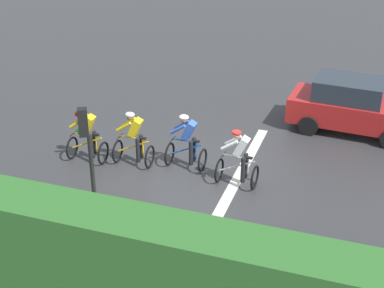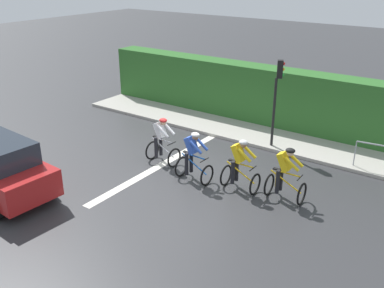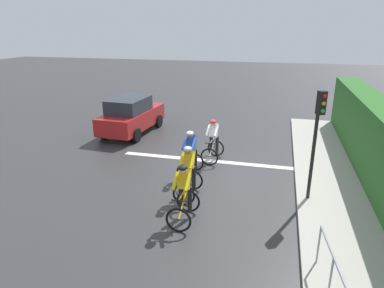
{
  "view_description": "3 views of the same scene",
  "coord_description": "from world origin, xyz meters",
  "px_view_note": "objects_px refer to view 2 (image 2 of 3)",
  "views": [
    {
      "loc": [
        -13.43,
        -4.47,
        8.29
      ],
      "look_at": [
        -0.47,
        -0.03,
        1.24
      ],
      "focal_mm": 54.14,
      "sensor_mm": 36.0,
      "label": 1
    },
    {
      "loc": [
        10.49,
        7.53,
        6.47
      ],
      "look_at": [
        0.13,
        0.21,
        1.14
      ],
      "focal_mm": 40.49,
      "sensor_mm": 36.0,
      "label": 2
    },
    {
      "loc": [
        -2.41,
        11.05,
        4.98
      ],
      "look_at": [
        0.41,
        -0.02,
        1.03
      ],
      "focal_mm": 32.15,
      "sensor_mm": 36.0,
      "label": 3
    }
  ],
  "objects_px": {
    "cyclist_lead": "(285,175)",
    "cyclist_fourth": "(162,142)",
    "cyclist_mid": "(193,158)",
    "traffic_light_near_crossing": "(277,91)",
    "cyclist_second": "(240,166)"
  },
  "relations": [
    {
      "from": "cyclist_lead",
      "to": "cyclist_fourth",
      "type": "distance_m",
      "value": 4.51
    },
    {
      "from": "cyclist_mid",
      "to": "cyclist_fourth",
      "type": "relative_size",
      "value": 1.0
    },
    {
      "from": "cyclist_mid",
      "to": "cyclist_fourth",
      "type": "bearing_deg",
      "value": -105.75
    },
    {
      "from": "cyclist_fourth",
      "to": "traffic_light_near_crossing",
      "type": "xyz_separation_m",
      "value": [
        -3.41,
        2.6,
        1.43
      ]
    },
    {
      "from": "cyclist_mid",
      "to": "cyclist_fourth",
      "type": "height_order",
      "value": "same"
    },
    {
      "from": "cyclist_lead",
      "to": "traffic_light_near_crossing",
      "type": "height_order",
      "value": "traffic_light_near_crossing"
    },
    {
      "from": "cyclist_lead",
      "to": "cyclist_second",
      "type": "xyz_separation_m",
      "value": [
        0.23,
        -1.37,
        0.0
      ]
    },
    {
      "from": "cyclist_fourth",
      "to": "traffic_light_near_crossing",
      "type": "distance_m",
      "value": 4.52
    },
    {
      "from": "cyclist_mid",
      "to": "cyclist_lead",
      "type": "bearing_deg",
      "value": 100.88
    },
    {
      "from": "cyclist_fourth",
      "to": "traffic_light_near_crossing",
      "type": "height_order",
      "value": "traffic_light_near_crossing"
    },
    {
      "from": "cyclist_fourth",
      "to": "cyclist_lead",
      "type": "bearing_deg",
      "value": 91.15
    },
    {
      "from": "cyclist_mid",
      "to": "traffic_light_near_crossing",
      "type": "height_order",
      "value": "traffic_light_near_crossing"
    },
    {
      "from": "cyclist_second",
      "to": "cyclist_fourth",
      "type": "height_order",
      "value": "same"
    },
    {
      "from": "cyclist_second",
      "to": "cyclist_fourth",
      "type": "distance_m",
      "value": 3.14
    },
    {
      "from": "cyclist_second",
      "to": "cyclist_mid",
      "type": "xyz_separation_m",
      "value": [
        0.32,
        -1.5,
        0.0
      ]
    }
  ]
}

